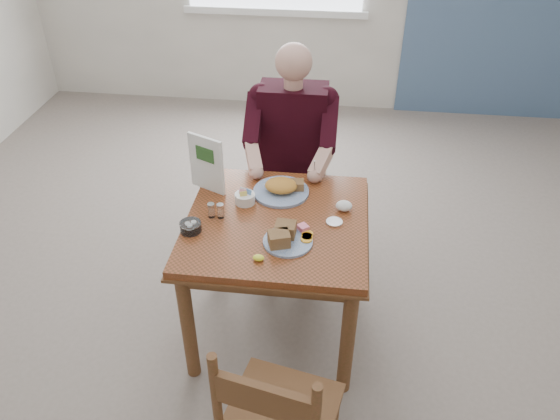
# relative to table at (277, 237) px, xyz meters

# --- Properties ---
(floor) EXTENTS (6.00, 6.00, 0.00)m
(floor) POSITION_rel_table_xyz_m (0.00, 0.00, -0.64)
(floor) COLOR #6F635A
(floor) RESTS_ON ground
(lemon_wedge) EXTENTS (0.05, 0.04, 0.03)m
(lemon_wedge) POSITION_rel_table_xyz_m (-0.04, -0.32, 0.13)
(lemon_wedge) COLOR #F9FF35
(lemon_wedge) RESTS_ON table
(napkin) EXTENTS (0.09, 0.08, 0.05)m
(napkin) POSITION_rel_table_xyz_m (0.33, 0.12, 0.14)
(napkin) COLOR white
(napkin) RESTS_ON table
(metal_dish) EXTENTS (0.10, 0.10, 0.01)m
(metal_dish) POSITION_rel_table_xyz_m (0.29, 0.01, 0.12)
(metal_dish) COLOR silver
(metal_dish) RESTS_ON table
(table) EXTENTS (0.92, 0.92, 0.75)m
(table) POSITION_rel_table_xyz_m (0.00, 0.00, 0.00)
(table) COLOR brown
(table) RESTS_ON ground
(chair_far) EXTENTS (0.42, 0.42, 0.95)m
(chair_far) POSITION_rel_table_xyz_m (0.00, 0.80, -0.16)
(chair_far) COLOR brown
(chair_far) RESTS_ON ground
(diner) EXTENTS (0.53, 0.56, 1.39)m
(diner) POSITION_rel_table_xyz_m (0.00, 0.71, 0.17)
(diner) COLOR gray
(diner) RESTS_ON chair_far
(near_plate) EXTENTS (0.28, 0.28, 0.08)m
(near_plate) POSITION_rel_table_xyz_m (0.07, -0.17, 0.14)
(near_plate) COLOR white
(near_plate) RESTS_ON table
(far_plate) EXTENTS (0.33, 0.33, 0.08)m
(far_plate) POSITION_rel_table_xyz_m (-0.00, 0.24, 0.14)
(far_plate) COLOR white
(far_plate) RESTS_ON table
(caddy) EXTENTS (0.13, 0.13, 0.08)m
(caddy) POSITION_rel_table_xyz_m (-0.18, 0.13, 0.14)
(caddy) COLOR white
(caddy) RESTS_ON table
(shakers) EXTENTS (0.08, 0.04, 0.08)m
(shakers) POSITION_rel_table_xyz_m (-0.30, -0.01, 0.15)
(shakers) COLOR white
(shakers) RESTS_ON table
(creamer) EXTENTS (0.12, 0.12, 0.05)m
(creamer) POSITION_rel_table_xyz_m (-0.40, -0.14, 0.14)
(creamer) COLOR white
(creamer) RESTS_ON table
(menu) EXTENTS (0.20, 0.11, 0.32)m
(menu) POSITION_rel_table_xyz_m (-0.40, 0.23, 0.27)
(menu) COLOR white
(menu) RESTS_ON table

